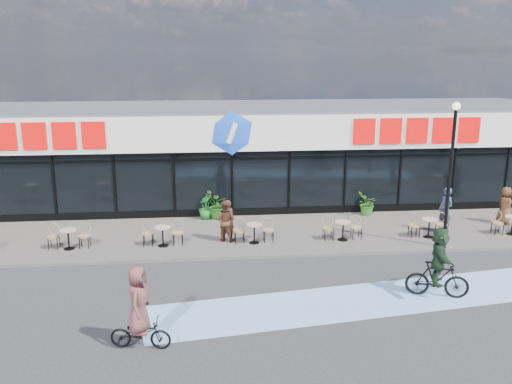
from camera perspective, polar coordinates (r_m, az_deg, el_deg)
ground at (r=17.40m, az=-1.24°, el=-9.54°), size 120.00×120.00×0.00m
sidewalk at (r=21.56m, az=-2.13°, el=-4.54°), size 44.00×5.00×0.10m
bike_lane at (r=16.81m, az=13.14°, el=-10.84°), size 14.17×4.13×0.01m
building at (r=26.23m, az=-2.89°, el=4.10°), size 30.60×6.57×4.75m
lamp_post at (r=20.49m, az=19.84°, el=2.84°), size 0.28×0.28×5.31m
bistro_set_2 at (r=21.01m, az=-19.10°, el=-4.43°), size 1.54×0.62×0.90m
bistro_set_3 at (r=20.46m, az=-9.77°, el=-4.31°), size 1.54×0.62×0.90m
bistro_set_4 at (r=20.48m, az=-0.21°, el=-4.08°), size 1.54×0.62×0.90m
bistro_set_5 at (r=21.05m, az=9.08°, el=-3.75°), size 1.54×0.62×0.90m
bistro_set_6 at (r=22.13m, az=17.66°, el=-3.35°), size 1.54×0.62×0.90m
bistro_set_7 at (r=23.66m, az=25.28°, el=-2.93°), size 1.54×0.62×0.90m
potted_plant_left at (r=23.28m, az=-4.09°, el=-1.41°), size 1.33×1.40×1.22m
potted_plant_mid at (r=23.37m, az=-5.31°, el=-1.58°), size 0.74×0.74×1.06m
potted_plant_right at (r=24.29m, az=11.63°, el=-1.23°), size 1.09×1.16×1.03m
patron_left at (r=20.59m, az=-3.07°, el=-2.98°), size 0.63×0.46×1.60m
patron_right at (r=20.55m, az=-3.29°, el=-3.04°), size 0.94×0.84×1.59m
pedestrian_a at (r=22.74m, az=19.33°, el=-1.80°), size 0.60×0.76×1.83m
pedestrian_b at (r=24.83m, az=24.72°, el=-1.29°), size 0.59×0.82×1.58m
cyclist_a at (r=16.99m, az=18.65°, el=-7.37°), size 1.91×1.67×2.17m
cyclist_c at (r=13.81m, az=-12.17°, el=-12.56°), size 1.59×0.91×2.15m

